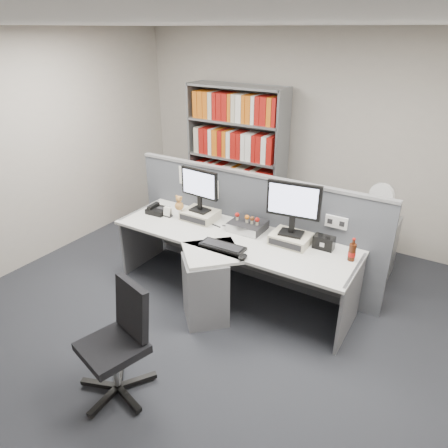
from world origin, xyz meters
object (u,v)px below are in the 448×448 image
Objects in this scene: speaker at (324,242)px; office_chair at (120,339)px; desk_phone at (157,210)px; desk_calendar at (168,212)px; shelving_unit at (236,160)px; desk_fan at (381,198)px; monitor_left at (199,187)px; monitor_right at (293,204)px; desk at (221,267)px; mouse at (243,257)px; keyboard at (223,246)px; cola_bottle at (352,252)px; filing_cabinet at (372,249)px; desktop_pc at (248,226)px.

office_chair reaches higher than speaker.
desk_phone is 0.17m from desk_calendar.
desk_fan is (2.10, -0.45, 0.01)m from shelving_unit.
monitor_left reaches higher than desk_phone.
monitor_left is 0.90× the size of monitor_right.
shelving_unit is at bearing 115.96° from desk.
monitor_left is at bearing 147.99° from mouse.
monitor_left is 1.04× the size of desk_fan.
desk_calendar is at bearing 161.83° from mouse.
desk is 0.92m from monitor_left.
monitor_right is 0.80m from keyboard.
keyboard is 2.33× the size of speaker.
monitor_right is 0.58× the size of office_chair.
monitor_right is at bearing 178.33° from cola_bottle.
mouse is 0.52× the size of desk_phone.
keyboard is at bearing -149.29° from speaker.
desk_calendar is 0.06× the size of shelving_unit.
speaker is at bearing -107.49° from desk_fan.
desk_calendar is 2.07m from cola_bottle.
shelving_unit is (-0.90, 1.85, 0.52)m from desk.
desk_phone is at bearing -153.13° from desk_fan.
desk_calendar is 0.16× the size of filing_cabinet.
desk_calendar reaches higher than mouse.
desk_fan is at bearing 30.59° from monitor_left.
speaker is (1.77, 0.20, 0.02)m from desk_calendar.
shelving_unit is at bearing 116.55° from keyboard.
filing_cabinet is at bearing 49.39° from desk.
office_chair is (-0.65, -1.76, -0.64)m from monitor_right.
keyboard is (0.05, -0.06, 0.28)m from desk.
office_chair reaches higher than desk_calendar.
monitor_right reaches higher than desk_phone.
filing_cabinet is (1.15, 1.46, -0.38)m from keyboard.
mouse is (0.33, -0.15, 0.29)m from desk.
desk_fan reaches higher than desk_calendar.
shelving_unit reaches higher than speaker.
shelving_unit reaches higher than office_chair.
desktop_pc is at bearing 8.05° from desk_phone.
desk_fan reaches higher than mouse.
filing_cabinet is at bearing 90.00° from desk_fan.
office_chair is (0.45, -1.76, -0.61)m from monitor_left.
desktop_pc reaches higher than filing_cabinet.
keyboard is at bearing -47.22° from desk.
office_chair is (-1.27, -2.77, -0.49)m from desk_fan.
desk_calendar is (-0.87, 0.25, 0.31)m from desk.
desk is 1.11m from desk_phone.
desk is at bearing -162.99° from cola_bottle.
cola_bottle is 1.05m from desk_fan.
monitor_left is 2.06× the size of desk_phone.
desk_phone reaches higher than mouse.
monitor_right reaches higher than speaker.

